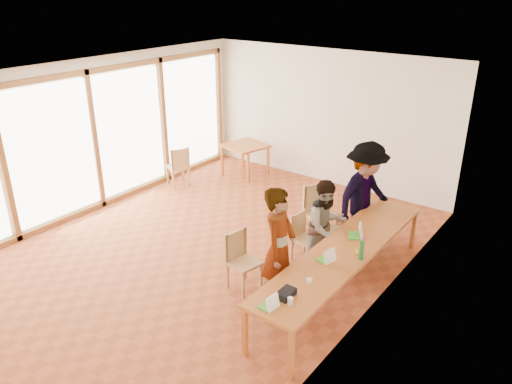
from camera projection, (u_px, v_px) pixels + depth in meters
ground at (209, 248)px, 8.76m from camera, size 8.00×8.00×0.00m
wall_back at (326, 118)px, 11.11m from camera, size 6.00×0.10×3.00m
wall_right at (377, 216)px, 6.52m from camera, size 0.10×8.00×3.00m
window_wall at (94, 136)px, 9.79m from camera, size 0.10×8.00×3.00m
ceiling at (202, 74)px, 7.57m from camera, size 6.00×8.00×0.04m
communal_table at (345, 251)px, 7.25m from camera, size 0.80×4.00×0.75m
side_table at (245, 148)px, 11.77m from camera, size 0.90×0.90×0.75m
chair_near at (240, 254)px, 7.48m from camera, size 0.49×0.49×0.48m
chair_mid at (302, 231)px, 8.26m from camera, size 0.43×0.43×0.44m
chair_far at (317, 206)px, 8.88m from camera, size 0.62×0.62×0.54m
chair_empty at (324, 224)px, 8.42m from camera, size 0.52×0.52×0.47m
chair_spare at (179, 163)px, 11.13m from camera, size 0.57×0.57×0.49m
person_near at (279, 249)px, 6.90m from camera, size 0.58×0.75×1.83m
person_mid at (326, 226)px, 7.84m from camera, size 0.83×0.91×1.54m
person_far at (365, 197)px, 8.43m from camera, size 0.96×1.36×1.92m
laptop_near at (270, 304)px, 5.92m from camera, size 0.21×0.23×0.18m
laptop_mid at (327, 258)px, 6.89m from camera, size 0.24×0.26×0.19m
laptop_far at (358, 233)px, 7.54m from camera, size 0.30×0.31×0.21m
yellow_mug at (359, 252)px, 7.06m from camera, size 0.13×0.13×0.09m
green_bottle at (362, 251)px, 6.90m from camera, size 0.07×0.07×0.28m
clear_glass at (290, 301)px, 5.98m from camera, size 0.07×0.07×0.09m
condiment_cup at (309, 281)px, 6.41m from camera, size 0.08×0.08×0.06m
pink_phone at (364, 238)px, 7.51m from camera, size 0.05×0.10×0.01m
black_pouch at (286, 294)px, 6.12m from camera, size 0.16×0.26×0.09m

